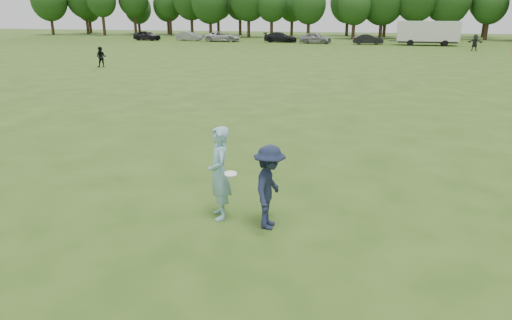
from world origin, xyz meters
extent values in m
plane|color=#2F4C15|center=(0.00, 0.00, 0.00)|extent=(200.00, 200.00, 0.00)
imported|color=#87BED1|center=(0.06, -0.05, 1.03)|extent=(0.78, 0.89, 2.06)
imported|color=#1B233D|center=(1.22, -0.26, 0.90)|extent=(0.68, 1.17, 1.80)
imported|color=black|center=(-19.00, 24.83, 0.83)|extent=(0.97, 0.86, 1.67)
imported|color=#262626|center=(13.77, 50.99, 0.95)|extent=(1.81, 0.75, 1.90)
imported|color=black|center=(-33.51, 60.10, 0.76)|extent=(4.69, 2.41, 1.53)
imported|color=gray|center=(-26.57, 61.00, 0.70)|extent=(4.39, 1.94, 1.40)
imported|color=#B7B7BC|center=(-20.63, 60.12, 0.76)|extent=(5.66, 3.01, 1.52)
imported|color=black|center=(-11.69, 61.05, 0.73)|extent=(5.11, 2.29, 1.46)
imported|color=gray|center=(-6.16, 59.39, 0.79)|extent=(4.83, 2.48, 1.57)
imported|color=black|center=(1.29, 59.31, 0.69)|extent=(4.35, 1.94, 1.39)
cone|color=#F5460C|center=(17.13, 48.14, 0.15)|extent=(0.28, 0.28, 0.30)
cylinder|color=white|center=(0.37, -0.22, 1.10)|extent=(0.31, 0.31, 0.07)
cube|color=silver|center=(9.16, 59.31, 1.90)|extent=(8.00, 2.50, 2.60)
cube|color=black|center=(9.16, 59.31, 0.50)|extent=(7.60, 2.30, 0.25)
cylinder|color=black|center=(6.96, 58.06, 0.40)|extent=(0.80, 0.25, 0.80)
cylinder|color=black|center=(6.96, 60.56, 0.40)|extent=(0.80, 0.25, 0.80)
cylinder|color=black|center=(11.36, 58.06, 0.40)|extent=(0.80, 0.25, 0.80)
cylinder|color=black|center=(11.36, 60.56, 0.40)|extent=(0.80, 0.25, 0.80)
cube|color=#333333|center=(4.76, 59.31, 0.55)|extent=(1.20, 0.15, 0.12)
cylinder|color=#332114|center=(-60.68, 72.20, 1.81)|extent=(0.56, 0.56, 3.63)
ellipsoid|color=#1A3812|center=(-60.68, 72.20, 6.55)|extent=(6.88, 6.88, 7.91)
cylinder|color=#332114|center=(-55.50, 76.37, 2.06)|extent=(0.56, 0.56, 4.13)
cylinder|color=#332114|center=(-49.35, 72.76, 2.09)|extent=(0.56, 0.56, 4.18)
ellipsoid|color=#1A3812|center=(-49.35, 72.76, 6.48)|extent=(5.42, 5.42, 6.23)
cylinder|color=#332114|center=(-44.47, 76.22, 2.13)|extent=(0.56, 0.56, 4.26)
cylinder|color=#332114|center=(-37.59, 77.79, 1.96)|extent=(0.56, 0.56, 3.91)
ellipsoid|color=#1A3812|center=(-37.59, 77.79, 6.24)|extent=(5.47, 5.47, 6.29)
cylinder|color=#332114|center=(-32.29, 76.03, 1.92)|extent=(0.56, 0.56, 3.83)
cylinder|color=#332114|center=(-27.39, 73.06, 1.63)|extent=(0.56, 0.56, 3.25)
ellipsoid|color=#1A3812|center=(-27.39, 73.06, 6.13)|extent=(6.76, 6.76, 7.78)
cylinder|color=#332114|center=(-20.22, 73.48, 1.86)|extent=(0.56, 0.56, 3.71)
cylinder|color=#332114|center=(-15.90, 73.09, 1.73)|extent=(0.56, 0.56, 3.46)
ellipsoid|color=#1A3812|center=(-15.90, 73.09, 5.79)|extent=(5.49, 5.49, 6.31)
cylinder|color=#332114|center=(-9.32, 72.95, 1.57)|extent=(0.56, 0.56, 3.14)
ellipsoid|color=#1A3812|center=(-9.32, 72.95, 5.60)|extent=(5.78, 5.78, 6.64)
cylinder|color=#332114|center=(-1.61, 72.69, 1.51)|extent=(0.56, 0.56, 3.01)
ellipsoid|color=#1A3812|center=(-1.61, 72.69, 5.34)|extent=(5.46, 5.46, 6.28)
cylinder|color=#332114|center=(2.83, 75.07, 1.61)|extent=(0.56, 0.56, 3.23)
ellipsoid|color=#1A3812|center=(2.83, 75.07, 6.32)|extent=(7.29, 7.29, 8.38)
cylinder|color=#332114|center=(8.24, 74.97, 1.88)|extent=(0.56, 0.56, 3.77)
cylinder|color=#332114|center=(13.38, 75.56, 1.66)|extent=(0.56, 0.56, 3.33)
ellipsoid|color=#1A3812|center=(13.38, 75.56, 6.18)|extent=(6.71, 6.71, 7.71)
cylinder|color=#332114|center=(19.58, 75.81, 1.61)|extent=(0.56, 0.56, 3.22)
ellipsoid|color=#1A3812|center=(19.58, 75.81, 5.57)|extent=(5.54, 5.54, 6.37)
cylinder|color=#332114|center=(-58.26, 81.41, 1.49)|extent=(0.56, 0.56, 2.97)
ellipsoid|color=#1A3812|center=(-58.26, 81.41, 5.03)|extent=(4.85, 4.85, 5.58)
cylinder|color=#332114|center=(-47.10, 82.53, 1.36)|extent=(0.56, 0.56, 2.73)
ellipsoid|color=#1A3812|center=(-47.10, 82.53, 5.05)|extent=(5.45, 5.45, 6.27)
cylinder|color=#332114|center=(-39.55, 80.93, 1.63)|extent=(0.56, 0.56, 3.25)
ellipsoid|color=#1A3812|center=(-39.55, 80.93, 5.67)|extent=(5.68, 5.68, 6.53)
cylinder|color=#332114|center=(-29.72, 83.93, 1.81)|extent=(0.56, 0.56, 3.62)
ellipsoid|color=#1A3812|center=(-29.72, 83.93, 6.09)|extent=(5.80, 5.80, 6.67)
cylinder|color=#332114|center=(-24.24, 81.39, 1.80)|extent=(0.56, 0.56, 3.61)
ellipsoid|color=#1A3812|center=(-24.24, 81.39, 5.98)|extent=(5.58, 5.58, 6.42)
cylinder|color=#332114|center=(-13.94, 81.92, 1.65)|extent=(0.56, 0.56, 3.29)
ellipsoid|color=#1A3812|center=(-13.94, 81.92, 5.55)|extent=(5.30, 5.30, 6.09)
cylinder|color=#332114|center=(-3.49, 83.39, 1.64)|extent=(0.56, 0.56, 3.28)
ellipsoid|color=#1A3812|center=(-3.49, 83.39, 6.16)|extent=(6.78, 6.78, 7.79)
cylinder|color=#332114|center=(3.45, 81.85, 1.56)|extent=(0.56, 0.56, 3.11)
ellipsoid|color=#1A3812|center=(3.45, 81.85, 5.38)|extent=(5.34, 5.34, 6.14)
cylinder|color=#332114|center=(12.88, 83.26, 1.75)|extent=(0.56, 0.56, 3.50)
ellipsoid|color=#1A3812|center=(12.88, 83.26, 5.55)|extent=(4.82, 4.82, 5.54)
cylinder|color=#332114|center=(20.66, 83.86, 1.90)|extent=(0.56, 0.56, 3.80)
camera|label=1|loc=(3.24, -8.83, 4.35)|focal=32.00mm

